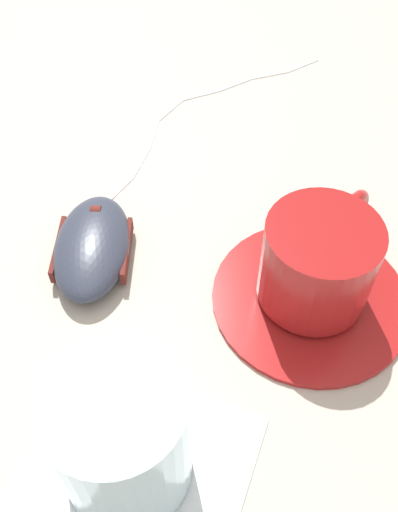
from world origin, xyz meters
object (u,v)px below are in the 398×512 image
Objects in this scene: saucer at (310,297)px; coffee_cup at (319,261)px; drinking_glass at (121,438)px; computer_mouse at (92,246)px.

coffee_cup is at bearing -100.63° from saucer.
saucer is 1.52× the size of drinking_glass.
coffee_cup reaches higher than computer_mouse.
saucer is 1.38× the size of computer_mouse.
coffee_cup is at bearing -131.55° from drinking_glass.
coffee_cup is 0.19m from computer_mouse.
drinking_glass is (-0.05, 0.18, 0.04)m from computer_mouse.
coffee_cup is 1.04× the size of drinking_glass.
drinking_glass is (0.13, 0.15, 0.01)m from coffee_cup.
computer_mouse reaches higher than saucer.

